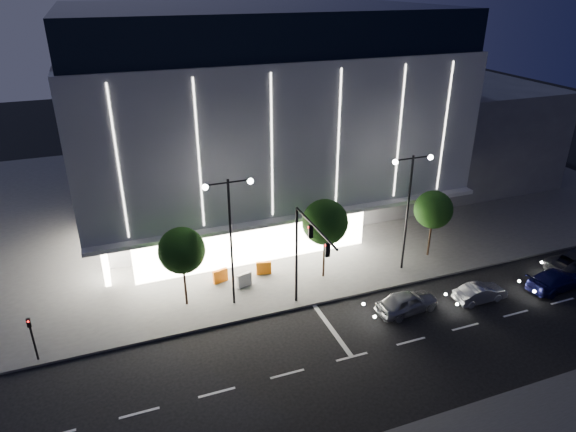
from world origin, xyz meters
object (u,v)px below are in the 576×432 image
(street_lamp_west, at_px, (230,225))
(car_third, at_px, (556,280))
(tree_right, at_px, (433,211))
(barrier_a, at_px, (220,276))
(tree_left, at_px, (182,253))
(traffic_mast, at_px, (305,246))
(street_lamp_east, at_px, (409,197))
(car_lead, at_px, (407,302))
(barrier_d, at_px, (244,280))
(barrier_c, at_px, (264,268))
(tree_mid, at_px, (325,224))
(ped_signal_far, at_px, (32,335))
(car_second, at_px, (480,293))

(street_lamp_west, xyz_separation_m, car_third, (21.78, -6.03, -5.26))
(tree_right, distance_m, barrier_a, 16.68)
(tree_left, height_order, tree_right, tree_left)
(traffic_mast, distance_m, street_lamp_east, 9.43)
(traffic_mast, height_order, tree_right, traffic_mast)
(tree_left, relative_size, car_lead, 1.32)
(traffic_mast, relative_size, barrier_d, 6.43)
(barrier_c, height_order, barrier_d, same)
(tree_mid, bearing_deg, traffic_mast, -129.42)
(traffic_mast, relative_size, tree_mid, 1.15)
(barrier_d, bearing_deg, car_third, -36.33)
(traffic_mast, bearing_deg, car_third, -10.73)
(tree_left, relative_size, barrier_c, 5.20)
(tree_mid, bearing_deg, car_third, -25.55)
(street_lamp_east, xyz_separation_m, car_third, (8.78, -6.03, -5.26))
(traffic_mast, height_order, street_lamp_west, street_lamp_west)
(ped_signal_far, xyz_separation_m, tree_mid, (19.03, 2.52, 2.45))
(street_lamp_west, distance_m, tree_right, 16.19)
(car_lead, distance_m, car_third, 11.46)
(barrier_a, bearing_deg, car_lead, -49.18)
(barrier_a, bearing_deg, tree_mid, -27.79)
(ped_signal_far, height_order, tree_mid, tree_mid)
(barrier_c, bearing_deg, tree_left, -150.97)
(traffic_mast, relative_size, tree_right, 1.28)
(street_lamp_east, xyz_separation_m, barrier_d, (-11.78, 1.76, -5.31))
(street_lamp_east, height_order, car_third, street_lamp_east)
(traffic_mast, distance_m, street_lamp_west, 4.89)
(car_lead, relative_size, barrier_a, 3.93)
(traffic_mast, height_order, barrier_a, traffic_mast)
(tree_right, height_order, barrier_c, tree_right)
(tree_mid, height_order, barrier_a, tree_mid)
(car_lead, bearing_deg, street_lamp_east, -34.69)
(street_lamp_east, height_order, car_second, street_lamp_east)
(tree_right, bearing_deg, car_second, -92.60)
(tree_right, relative_size, barrier_d, 5.01)
(street_lamp_east, bearing_deg, barrier_c, 164.20)
(tree_right, xyz_separation_m, car_third, (5.75, -7.05, -3.19))
(traffic_mast, xyz_separation_m, car_third, (17.78, -3.37, -4.34))
(traffic_mast, distance_m, tree_right, 12.63)
(street_lamp_west, xyz_separation_m, car_lead, (10.40, -4.76, -5.22))
(tree_mid, bearing_deg, street_lamp_west, -171.74)
(street_lamp_west, distance_m, car_second, 17.48)
(tree_left, relative_size, car_second, 1.54)
(street_lamp_east, bearing_deg, barrier_a, 167.78)
(tree_mid, relative_size, barrier_a, 5.59)
(ped_signal_far, distance_m, barrier_d, 13.67)
(street_lamp_west, bearing_deg, barrier_d, 55.32)
(traffic_mast, xyz_separation_m, barrier_d, (-2.78, 4.43, -4.38))
(traffic_mast, height_order, tree_mid, traffic_mast)
(ped_signal_far, xyz_separation_m, car_lead, (22.40, -3.25, -1.15))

